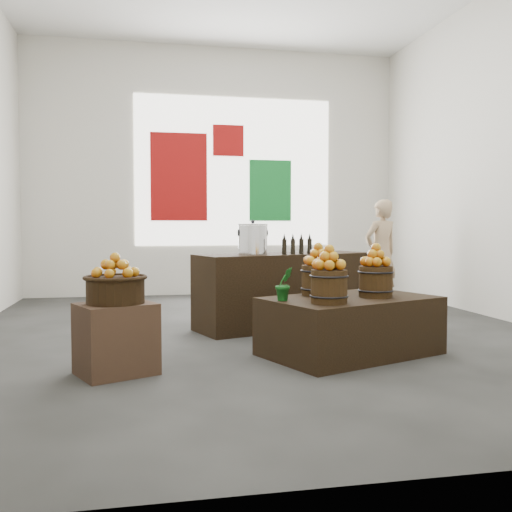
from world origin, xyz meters
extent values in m
plane|color=#3A3B38|center=(0.00, 0.00, 0.00)|extent=(7.00, 7.00, 0.00)
cube|color=silver|center=(0.00, 3.50, 2.00)|extent=(6.00, 0.04, 4.00)
cube|color=white|center=(0.30, 3.48, 2.00)|extent=(3.20, 0.02, 2.40)
cube|color=#960C0B|center=(-0.60, 3.47, 1.90)|extent=(0.90, 0.04, 1.40)
cube|color=#12762A|center=(0.90, 3.47, 1.70)|extent=(0.70, 0.04, 1.00)
cube|color=#960C0B|center=(0.20, 3.47, 2.50)|extent=(0.50, 0.04, 0.50)
cube|color=#4E3624|center=(-1.38, -1.41, 0.27)|extent=(0.67, 0.62, 0.54)
cylinder|color=black|center=(-1.38, -1.41, 0.63)|extent=(0.43, 0.43, 0.19)
cube|color=black|center=(0.57, -1.12, 0.25)|extent=(1.67, 1.36, 0.50)
cylinder|color=#39260F|center=(0.27, -1.46, 0.63)|extent=(0.29, 0.29, 0.27)
cylinder|color=#39260F|center=(0.79, -1.16, 0.63)|extent=(0.29, 0.29, 0.27)
cylinder|color=#39260F|center=(0.34, -0.93, 0.63)|extent=(0.29, 0.29, 0.27)
imported|color=#125818|center=(0.96, -0.79, 0.65)|extent=(0.32, 0.29, 0.30)
imported|color=#125818|center=(-0.04, -1.24, 0.64)|extent=(0.18, 0.17, 0.28)
cube|color=black|center=(0.35, 0.31, 0.41)|extent=(2.08, 1.22, 0.81)
cylinder|color=silver|center=(-0.03, 0.19, 0.96)|extent=(0.31, 0.31, 0.31)
imported|color=tan|center=(2.10, 1.72, 0.74)|extent=(0.62, 0.51, 1.48)
camera|label=1|loc=(-1.18, -5.76, 1.11)|focal=40.00mm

